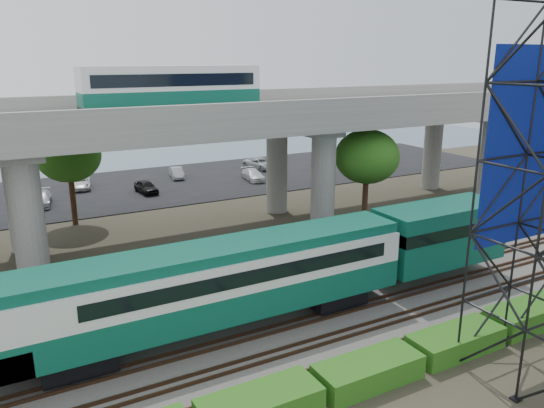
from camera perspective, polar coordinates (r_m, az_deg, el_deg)
ground at (r=25.85m, az=2.30°, el=-14.53°), size 140.00×140.00×0.00m
ballast_bed at (r=27.31m, az=0.09°, el=-12.51°), size 90.00×12.00×0.20m
service_road at (r=34.34m, az=-6.80°, el=-6.66°), size 90.00×5.00×0.08m
parking_lot at (r=55.89m, az=-15.91°, el=1.57°), size 90.00×18.00×0.08m
harbor_water at (r=77.11m, az=-19.69°, el=4.96°), size 140.00×40.00×0.03m
rail_tracks at (r=27.23m, az=0.09°, el=-12.18°), size 90.00×9.52×0.16m
commuter_train at (r=25.81m, az=-1.30°, el=-7.41°), size 29.30×3.06×4.30m
overpass at (r=37.30m, az=-10.42°, el=7.99°), size 80.00×12.00×12.40m
hedge_strip at (r=23.07m, az=10.33°, el=-17.20°), size 34.60×1.80×1.20m
trees at (r=36.72m, az=-17.22°, el=3.24°), size 40.94×16.94×7.69m
suv at (r=33.21m, az=-16.00°, el=-6.74°), size 4.67×2.58×1.24m
parked_cars at (r=55.70m, az=-14.22°, el=2.33°), size 36.43×9.77×1.28m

